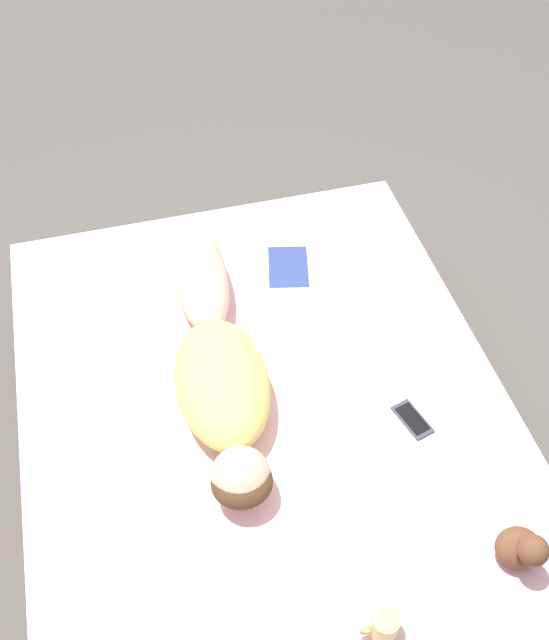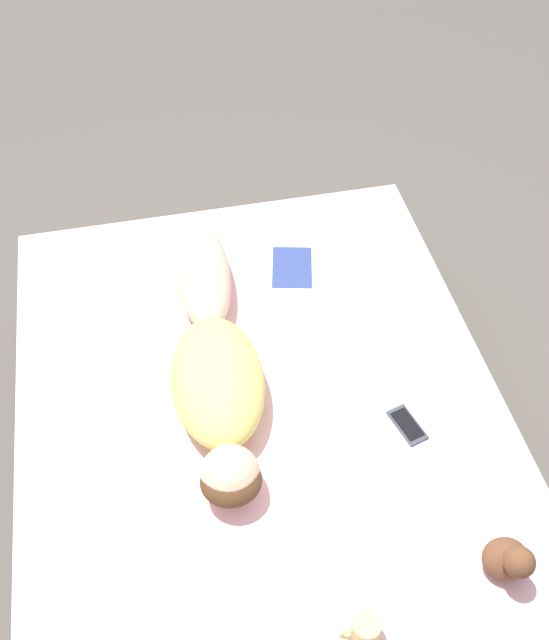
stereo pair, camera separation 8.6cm
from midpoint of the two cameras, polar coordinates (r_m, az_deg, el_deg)
ground_plane at (r=3.03m, az=-0.15°, el=-12.35°), size 12.00×12.00×0.00m
bed at (r=2.79m, az=-0.16°, el=-9.55°), size 1.68×2.08×0.57m
person at (r=2.55m, az=-3.68°, el=-2.71°), size 0.33×1.27×0.20m
open_magazine at (r=2.96m, az=4.40°, el=3.92°), size 0.54×0.43×0.01m
coffee_mug at (r=2.17m, az=8.09°, el=-22.36°), size 0.11×0.08×0.09m
cell_phone at (r=2.53m, az=11.04°, el=-7.88°), size 0.11×0.16×0.01m
plush_toy at (r=2.29m, az=18.50°, el=-16.94°), size 0.13×0.15×0.18m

